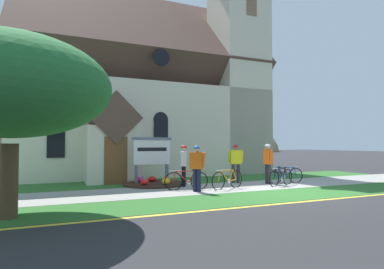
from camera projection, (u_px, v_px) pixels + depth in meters
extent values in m
plane|color=#2B2B2D|center=(232.00, 181.00, 15.23)|extent=(140.00, 140.00, 0.00)
cube|color=#99968E|center=(194.00, 189.00, 12.33)|extent=(32.00, 2.77, 0.01)
cube|color=#2D6628|center=(226.00, 199.00, 10.03)|extent=(32.00, 2.26, 0.01)
cube|color=#2D6628|center=(170.00, 181.00, 14.95)|extent=(24.00, 2.93, 0.01)
cube|color=yellow|center=(248.00, 207.00, 8.85)|extent=(28.00, 0.16, 0.01)
cube|color=beige|center=(139.00, 133.00, 20.81)|extent=(14.27, 9.66, 5.08)
cube|color=brown|center=(139.00, 68.00, 20.94)|extent=(14.77, 9.83, 9.83)
cube|color=beige|center=(238.00, 77.00, 20.09)|extent=(3.00, 3.00, 12.17)
cube|color=#7F6047|center=(252.00, 5.00, 18.82)|extent=(0.70, 0.06, 1.20)
cube|color=beige|center=(113.00, 154.00, 14.59)|extent=(2.40, 1.60, 2.60)
cube|color=brown|center=(113.00, 119.00, 14.64)|extent=(2.40, 1.80, 2.40)
cube|color=brown|center=(116.00, 160.00, 13.83)|extent=(1.00, 0.06, 2.10)
cube|color=black|center=(56.00, 137.00, 14.36)|extent=(0.76, 0.06, 1.90)
cone|color=black|center=(56.00, 116.00, 14.39)|extent=(0.80, 0.06, 0.80)
cube|color=black|center=(161.00, 138.00, 16.33)|extent=(0.76, 0.06, 1.90)
cone|color=black|center=(161.00, 119.00, 16.36)|extent=(0.80, 0.06, 0.80)
cylinder|color=black|center=(161.00, 57.00, 16.47)|extent=(0.90, 0.06, 0.90)
cube|color=slate|center=(136.00, 175.00, 13.62)|extent=(0.12, 0.12, 0.87)
cube|color=slate|center=(167.00, 174.00, 14.22)|extent=(0.12, 0.12, 0.87)
cube|color=white|center=(152.00, 152.00, 13.95)|extent=(1.68, 0.14, 1.08)
cube|color=slate|center=(152.00, 139.00, 13.97)|extent=(1.80, 0.18, 0.12)
cube|color=black|center=(152.00, 149.00, 13.92)|extent=(1.34, 0.05, 0.16)
cylinder|color=#382319|center=(154.00, 184.00, 13.61)|extent=(2.63, 2.63, 0.10)
ellipsoid|color=orange|center=(166.00, 180.00, 13.77)|extent=(0.36, 0.36, 0.24)
ellipsoid|color=red|center=(152.00, 179.00, 14.03)|extent=(0.36, 0.36, 0.24)
ellipsoid|color=#CC338C|center=(140.00, 179.00, 13.87)|extent=(0.36, 0.36, 0.24)
ellipsoid|color=red|center=(144.00, 182.00, 12.83)|extent=(0.36, 0.36, 0.24)
ellipsoid|color=gold|center=(166.00, 182.00, 13.05)|extent=(0.36, 0.36, 0.24)
torus|color=black|center=(287.00, 177.00, 13.77)|extent=(0.67, 0.25, 0.70)
torus|color=black|center=(274.00, 179.00, 13.09)|extent=(0.67, 0.25, 0.70)
cylinder|color=black|center=(279.00, 174.00, 13.33)|extent=(0.54, 0.21, 0.47)
cylinder|color=black|center=(280.00, 169.00, 13.41)|extent=(0.73, 0.27, 0.04)
cylinder|color=black|center=(284.00, 173.00, 13.58)|extent=(0.26, 0.12, 0.46)
cylinder|color=black|center=(285.00, 178.00, 13.64)|extent=(0.40, 0.16, 0.09)
cylinder|color=black|center=(286.00, 173.00, 13.72)|extent=(0.22, 0.10, 0.41)
cylinder|color=black|center=(275.00, 174.00, 13.13)|extent=(0.12, 0.07, 0.40)
ellipsoid|color=black|center=(285.00, 168.00, 13.66)|extent=(0.25, 0.15, 0.05)
cylinder|color=silver|center=(275.00, 169.00, 13.16)|extent=(0.43, 0.17, 0.03)
cylinder|color=silver|center=(282.00, 179.00, 13.50)|extent=(0.18, 0.08, 0.18)
torus|color=black|center=(236.00, 179.00, 12.79)|extent=(0.70, 0.26, 0.73)
torus|color=black|center=(218.00, 181.00, 12.11)|extent=(0.70, 0.26, 0.73)
cylinder|color=orange|center=(225.00, 176.00, 12.35)|extent=(0.54, 0.21, 0.47)
cylinder|color=orange|center=(227.00, 170.00, 12.43)|extent=(0.74, 0.27, 0.05)
cylinder|color=orange|center=(231.00, 175.00, 12.60)|extent=(0.26, 0.12, 0.47)
cylinder|color=orange|center=(233.00, 180.00, 12.66)|extent=(0.41, 0.17, 0.09)
cylinder|color=orange|center=(235.00, 174.00, 12.74)|extent=(0.22, 0.10, 0.42)
cylinder|color=orange|center=(219.00, 176.00, 12.14)|extent=(0.12, 0.07, 0.39)
ellipsoid|color=black|center=(233.00, 169.00, 12.68)|extent=(0.25, 0.15, 0.05)
cylinder|color=silver|center=(220.00, 170.00, 12.18)|extent=(0.43, 0.16, 0.03)
cylinder|color=silver|center=(229.00, 181.00, 12.52)|extent=(0.18, 0.08, 0.18)
torus|color=black|center=(275.00, 176.00, 14.17)|extent=(0.70, 0.15, 0.70)
torus|color=black|center=(296.00, 176.00, 14.43)|extent=(0.70, 0.15, 0.70)
cylinder|color=#194CA5|center=(289.00, 172.00, 14.34)|extent=(0.56, 0.13, 0.47)
cylinder|color=#194CA5|center=(286.00, 167.00, 14.32)|extent=(0.77, 0.16, 0.05)
cylinder|color=#194CA5|center=(281.00, 172.00, 14.25)|extent=(0.26, 0.08, 0.44)
cylinder|color=#194CA5|center=(279.00, 177.00, 14.22)|extent=(0.42, 0.10, 0.09)
cylinder|color=#194CA5|center=(277.00, 172.00, 14.20)|extent=(0.22, 0.07, 0.39)
cylinder|color=#194CA5|center=(295.00, 171.00, 14.42)|extent=(0.12, 0.05, 0.40)
ellipsoid|color=black|center=(279.00, 167.00, 14.23)|extent=(0.25, 0.12, 0.05)
cylinder|color=silver|center=(294.00, 167.00, 14.42)|extent=(0.44, 0.10, 0.03)
cylinder|color=silver|center=(283.00, 177.00, 14.27)|extent=(0.18, 0.05, 0.18)
torus|color=black|center=(199.00, 181.00, 12.32)|extent=(0.70, 0.18, 0.71)
torus|color=black|center=(173.00, 181.00, 12.12)|extent=(0.70, 0.18, 0.71)
cylinder|color=#A51E19|center=(182.00, 177.00, 12.19)|extent=(0.55, 0.15, 0.46)
cylinder|color=#A51E19|center=(185.00, 171.00, 12.22)|extent=(0.74, 0.19, 0.05)
cylinder|color=#A51E19|center=(192.00, 177.00, 12.27)|extent=(0.26, 0.09, 0.46)
cylinder|color=#A51E19|center=(194.00, 182.00, 12.28)|extent=(0.41, 0.12, 0.09)
cylinder|color=#A51E19|center=(197.00, 176.00, 12.31)|extent=(0.22, 0.08, 0.41)
cylinder|color=#A51E19|center=(174.00, 176.00, 12.13)|extent=(0.12, 0.06, 0.39)
ellipsoid|color=black|center=(195.00, 170.00, 12.30)|extent=(0.25, 0.13, 0.05)
cylinder|color=silver|center=(176.00, 171.00, 12.15)|extent=(0.44, 0.12, 0.03)
cylinder|color=silver|center=(189.00, 182.00, 12.24)|extent=(0.18, 0.06, 0.18)
cylinder|color=black|center=(183.00, 177.00, 13.04)|extent=(0.15, 0.15, 0.85)
cylinder|color=black|center=(184.00, 176.00, 13.24)|extent=(0.15, 0.15, 0.85)
cube|color=silver|center=(184.00, 159.00, 13.17)|extent=(0.40, 0.52, 0.62)
sphere|color=tan|center=(184.00, 149.00, 13.18)|extent=(0.22, 0.22, 0.22)
ellipsoid|color=red|center=(184.00, 147.00, 13.18)|extent=(0.35, 0.33, 0.15)
cylinder|color=silver|center=(182.00, 158.00, 12.88)|extent=(0.09, 0.23, 0.56)
cylinder|color=silver|center=(185.00, 158.00, 13.45)|extent=(0.09, 0.14, 0.56)
cylinder|color=#191E38|center=(199.00, 181.00, 11.63)|extent=(0.15, 0.15, 0.85)
cylinder|color=#191E38|center=(195.00, 180.00, 11.70)|extent=(0.15, 0.15, 0.85)
cube|color=#E55914|center=(197.00, 161.00, 11.69)|extent=(0.46, 0.49, 0.62)
sphere|color=tan|center=(197.00, 149.00, 11.70)|extent=(0.22, 0.22, 0.22)
ellipsoid|color=#1E59B2|center=(197.00, 148.00, 11.70)|extent=(0.36, 0.35, 0.15)
cylinder|color=#E55914|center=(204.00, 160.00, 11.53)|extent=(0.09, 0.21, 0.56)
cylinder|color=#E55914|center=(190.00, 160.00, 11.85)|extent=(0.09, 0.11, 0.56)
cylinder|color=#2D2D33|center=(269.00, 174.00, 13.90)|extent=(0.15, 0.15, 0.88)
cylinder|color=#2D2D33|center=(267.00, 174.00, 14.09)|extent=(0.15, 0.15, 0.88)
cube|color=#E55914|center=(268.00, 157.00, 14.02)|extent=(0.24, 0.51, 0.64)
sphere|color=tan|center=(268.00, 147.00, 14.03)|extent=(0.23, 0.23, 0.23)
ellipsoid|color=silver|center=(268.00, 146.00, 14.04)|extent=(0.30, 0.26, 0.16)
cylinder|color=#E55914|center=(271.00, 157.00, 13.73)|extent=(0.09, 0.16, 0.58)
cylinder|color=#E55914|center=(265.00, 156.00, 14.32)|extent=(0.09, 0.24, 0.58)
cylinder|color=#2D2D33|center=(238.00, 173.00, 14.36)|extent=(0.15, 0.15, 0.86)
cylinder|color=#2D2D33|center=(233.00, 174.00, 14.34)|extent=(0.15, 0.15, 0.86)
cube|color=yellow|center=(236.00, 157.00, 14.38)|extent=(0.52, 0.35, 0.63)
sphere|color=#936B51|center=(236.00, 148.00, 14.39)|extent=(0.22, 0.22, 0.22)
ellipsoid|color=red|center=(236.00, 146.00, 14.39)|extent=(0.31, 0.34, 0.16)
cylinder|color=yellow|center=(242.00, 156.00, 14.36)|extent=(0.09, 0.13, 0.57)
cylinder|color=yellow|center=(229.00, 156.00, 14.39)|extent=(0.09, 0.20, 0.57)
cylinder|color=#4C3823|center=(227.00, 152.00, 23.74)|extent=(0.27, 0.27, 2.44)
cone|color=#14471E|center=(227.00, 96.00, 23.87)|extent=(3.10, 3.10, 5.95)
cylinder|color=#4C3823|center=(9.00, 181.00, 7.49)|extent=(0.39, 0.39, 1.78)
ellipsoid|color=#23662D|center=(11.00, 87.00, 7.56)|extent=(4.72, 4.72, 2.47)
ellipsoid|color=#847A5B|center=(53.00, 153.00, 62.46)|extent=(106.38, 39.00, 27.36)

